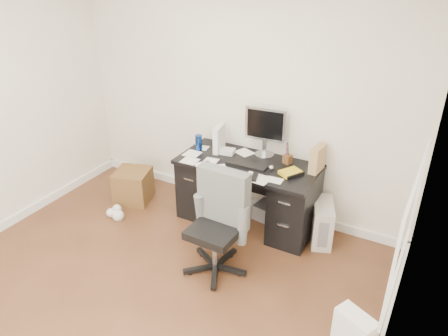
# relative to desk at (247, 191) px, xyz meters

# --- Properties ---
(ground) EXTENTS (4.00, 4.00, 0.00)m
(ground) POSITION_rel_desk_xyz_m (-0.30, -1.65, -0.40)
(ground) COLOR #452716
(ground) RESTS_ON ground
(room_shell) EXTENTS (4.02, 4.02, 2.71)m
(room_shell) POSITION_rel_desk_xyz_m (-0.27, -1.62, 1.26)
(room_shell) COLOR white
(room_shell) RESTS_ON ground
(desk) EXTENTS (1.50, 0.70, 0.75)m
(desk) POSITION_rel_desk_xyz_m (0.00, 0.00, 0.00)
(desk) COLOR black
(desk) RESTS_ON ground
(loose_papers) EXTENTS (1.10, 0.60, 0.00)m
(loose_papers) POSITION_rel_desk_xyz_m (-0.20, -0.05, 0.35)
(loose_papers) COLOR silver
(loose_papers) RESTS_ON desk
(lcd_monitor) EXTENTS (0.47, 0.30, 0.56)m
(lcd_monitor) POSITION_rel_desk_xyz_m (0.08, 0.24, 0.63)
(lcd_monitor) COLOR #AEADB2
(lcd_monitor) RESTS_ON desk
(keyboard) EXTENTS (0.44, 0.16, 0.02)m
(keyboard) POSITION_rel_desk_xyz_m (0.02, -0.06, 0.36)
(keyboard) COLOR black
(keyboard) RESTS_ON desk
(computer_mouse) EXTENTS (0.07, 0.07, 0.06)m
(computer_mouse) POSITION_rel_desk_xyz_m (0.28, -0.04, 0.38)
(computer_mouse) COLOR #AEADB2
(computer_mouse) RESTS_ON desk
(travel_mug) EXTENTS (0.09, 0.09, 0.18)m
(travel_mug) POSITION_rel_desk_xyz_m (-0.63, 0.02, 0.44)
(travel_mug) COLOR navy
(travel_mug) RESTS_ON desk
(white_binder) EXTENTS (0.16, 0.27, 0.29)m
(white_binder) POSITION_rel_desk_xyz_m (-0.42, 0.12, 0.50)
(white_binder) COLOR silver
(white_binder) RESTS_ON desk
(magazine_file) EXTENTS (0.13, 0.24, 0.27)m
(magazine_file) POSITION_rel_desk_xyz_m (0.69, 0.17, 0.49)
(magazine_file) COLOR olive
(magazine_file) RESTS_ON desk
(pen_cup) EXTENTS (0.12, 0.12, 0.23)m
(pen_cup) POSITION_rel_desk_xyz_m (0.37, 0.19, 0.47)
(pen_cup) COLOR #503017
(pen_cup) RESTS_ON desk
(yellow_book) EXTENTS (0.25, 0.26, 0.04)m
(yellow_book) POSITION_rel_desk_xyz_m (0.49, -0.03, 0.37)
(yellow_book) COLOR gold
(yellow_book) RESTS_ON desk
(paper_remote) EXTENTS (0.28, 0.24, 0.02)m
(paper_remote) POSITION_rel_desk_xyz_m (0.23, -0.27, 0.36)
(paper_remote) COLOR silver
(paper_remote) RESTS_ON desk
(office_chair) EXTENTS (0.59, 0.59, 1.02)m
(office_chair) POSITION_rel_desk_xyz_m (0.10, -0.88, 0.11)
(office_chair) COLOR #4C4F4C
(office_chair) RESTS_ON ground
(pc_tower) EXTENTS (0.35, 0.49, 0.45)m
(pc_tower) POSITION_rel_desk_xyz_m (0.84, 0.07, -0.18)
(pc_tower) COLOR #ADA89C
(pc_tower) RESTS_ON ground
(shopping_bag) EXTENTS (0.37, 0.33, 0.41)m
(shopping_bag) POSITION_rel_desk_xyz_m (1.50, -1.24, -0.19)
(shopping_bag) COLOR white
(shopping_bag) RESTS_ON ground
(wicker_basket) EXTENTS (0.50, 0.50, 0.40)m
(wicker_basket) POSITION_rel_desk_xyz_m (-1.42, -0.24, -0.20)
(wicker_basket) COLOR #502C18
(wicker_basket) RESTS_ON ground
(desk_printer) EXTENTS (0.34, 0.30, 0.17)m
(desk_printer) POSITION_rel_desk_xyz_m (0.19, 0.18, -0.31)
(desk_printer) COLOR slate
(desk_printer) RESTS_ON ground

